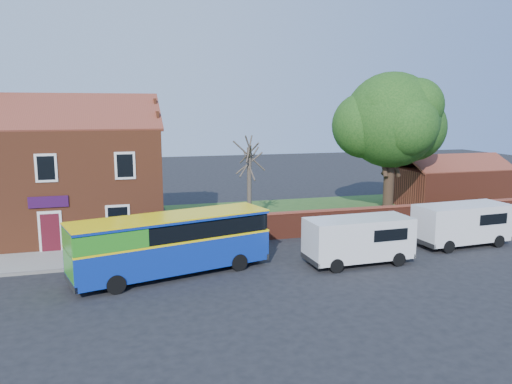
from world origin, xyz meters
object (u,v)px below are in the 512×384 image
object	(u,v)px
bus	(166,242)
van_near	(359,238)
large_tree	(391,123)
van_far	(462,223)

from	to	relation	value
bus	van_near	xyz separation A→B (m)	(9.43, -0.71, -0.30)
bus	large_tree	bearing A→B (deg)	12.53
van_far	large_tree	world-z (taller)	large_tree
van_near	bus	bearing A→B (deg)	173.84
bus	van_far	size ratio (longest dim) A/B	1.73
bus	van_far	xyz separation A→B (m)	(16.59, 0.72, -0.28)
van_near	large_tree	size ratio (longest dim) A/B	0.53
van_near	van_far	xyz separation A→B (m)	(7.16, 1.43, 0.02)
bus	van_far	distance (m)	16.61
van_far	van_near	bearing A→B (deg)	-172.40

